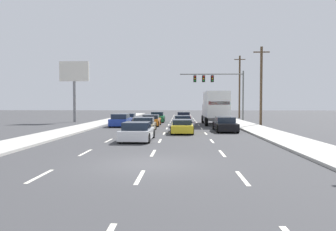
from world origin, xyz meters
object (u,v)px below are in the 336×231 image
object	(u,v)px
car_navy	(182,122)
roadside_billboard	(74,79)
car_blue	(121,120)
utility_pole_far	(240,86)
car_gray	(129,118)
utility_pole_mid	(261,85)
car_tan	(145,125)
car_white	(137,132)
traffic_signal_mast	(214,82)
car_yellow	(182,126)
car_orange	(151,121)
car_black	(225,125)
box_truck	(215,107)
car_maroon	(184,118)
car_green	(157,117)

from	to	relation	value
car_navy	roadside_billboard	distance (m)	16.86
car_blue	utility_pole_far	world-z (taller)	utility_pole_far
car_gray	utility_pole_mid	bearing A→B (deg)	-14.17
utility_pole_mid	car_tan	bearing A→B (deg)	-146.61
car_white	car_navy	size ratio (longest dim) A/B	0.94
traffic_signal_mast	roadside_billboard	bearing A→B (deg)	-167.82
traffic_signal_mast	car_gray	bearing A→B (deg)	-156.91
car_gray	car_white	distance (m)	19.35
car_gray	car_navy	distance (m)	9.68
car_blue	car_yellow	xyz separation A→B (m)	(6.54, -7.09, -0.10)
car_white	utility_pole_far	size ratio (longest dim) A/B	0.40
car_orange	traffic_signal_mast	world-z (taller)	traffic_signal_mast
car_blue	car_orange	bearing A→B (deg)	14.53
car_black	roadside_billboard	distance (m)	22.50
traffic_signal_mast	roadside_billboard	size ratio (longest dim) A/B	1.14
car_blue	box_truck	distance (m)	10.73
car_black	utility_pole_far	world-z (taller)	utility_pole_far
car_maroon	utility_pole_far	bearing A→B (deg)	50.65
car_orange	utility_pole_mid	size ratio (longest dim) A/B	0.49
car_tan	utility_pole_mid	xyz separation A→B (m)	(12.25, 8.08, 3.98)
car_green	car_navy	distance (m)	8.54
car_maroon	utility_pole_far	size ratio (longest dim) A/B	0.42
car_gray	utility_pole_mid	world-z (taller)	utility_pole_mid
car_navy	box_truck	world-z (taller)	box_truck
car_orange	car_yellow	size ratio (longest dim) A/B	0.95
car_green	roadside_billboard	bearing A→B (deg)	-178.75
car_tan	car_black	xyz separation A→B (m)	(7.12, 0.18, 0.01)
car_blue	car_white	xyz separation A→B (m)	(3.55, -12.60, -0.06)
car_gray	car_black	bearing A→B (deg)	-48.26
car_tan	car_orange	bearing A→B (deg)	90.27
car_maroon	utility_pole_mid	size ratio (longest dim) A/B	0.49
car_tan	car_maroon	size ratio (longest dim) A/B	0.99
car_orange	car_blue	bearing A→B (deg)	-165.47
car_navy	roadside_billboard	size ratio (longest dim) A/B	0.55
car_orange	car_white	bearing A→B (deg)	-88.44
car_gray	car_green	distance (m)	3.78
car_orange	utility_pole_far	world-z (taller)	utility_pole_far
car_orange	traffic_signal_mast	distance (m)	13.99
car_yellow	utility_pole_far	size ratio (longest dim) A/B	0.44
car_white	roadside_billboard	world-z (taller)	roadside_billboard
car_blue	car_yellow	size ratio (longest dim) A/B	1.02
car_green	car_black	bearing A→B (deg)	-61.69
car_maroon	car_navy	size ratio (longest dim) A/B	0.98
utility_pole_mid	utility_pole_far	world-z (taller)	utility_pole_far
car_maroon	car_navy	xyz separation A→B (m)	(-0.20, -7.75, -0.05)
car_tan	car_yellow	size ratio (longest dim) A/B	0.94
car_blue	traffic_signal_mast	distance (m)	16.56
car_green	traffic_signal_mast	size ratio (longest dim) A/B	0.47
car_white	utility_pole_mid	bearing A→B (deg)	51.54
car_blue	car_white	distance (m)	13.09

